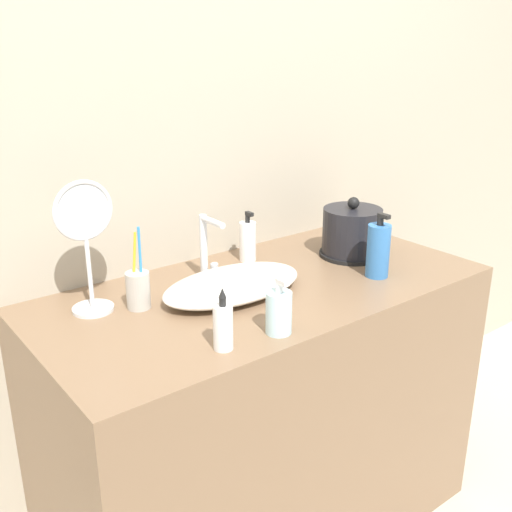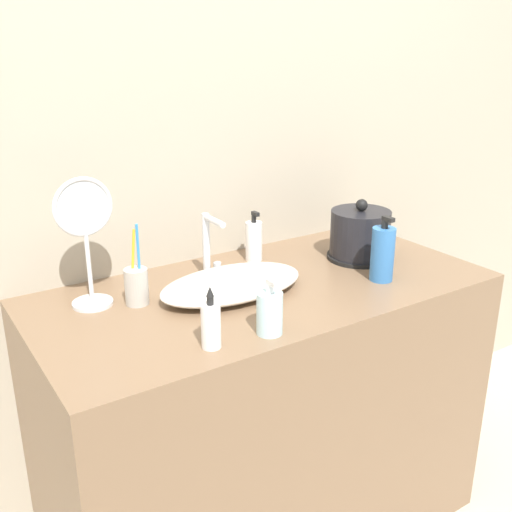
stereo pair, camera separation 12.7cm
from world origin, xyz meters
name	(u,v)px [view 1 (the left image)]	position (x,y,z in m)	size (l,w,h in m)	color
wall_back	(196,119)	(0.00, 0.65, 1.30)	(6.00, 0.04, 2.60)	#ADA38E
vanity_counter	(264,414)	(0.00, 0.32, 0.43)	(1.32, 0.63, 0.86)	brown
sink_basin	(233,284)	(-0.10, 0.33, 0.89)	(0.43, 0.24, 0.06)	silver
faucet	(207,246)	(-0.10, 0.46, 0.97)	(0.06, 0.11, 0.20)	silver
electric_kettle	(352,234)	(0.39, 0.35, 0.93)	(0.21, 0.21, 0.20)	black
toothbrush_cup	(138,289)	(-0.35, 0.41, 0.91)	(0.06, 0.06, 0.22)	#B7B2A8
lotion_bottle	(248,241)	(0.09, 0.52, 0.93)	(0.05, 0.05, 0.16)	white
shampoo_bottle	(378,250)	(0.32, 0.18, 0.94)	(0.07, 0.07, 0.20)	#3370B7
mouthwash_bottle	(223,326)	(-0.30, 0.09, 0.92)	(0.05, 0.05, 0.15)	white
hand_cream_bottle	(279,312)	(-0.15, 0.07, 0.92)	(0.06, 0.06, 0.14)	silver
vanity_mirror	(86,238)	(-0.45, 0.47, 1.06)	(0.16, 0.11, 0.35)	silver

